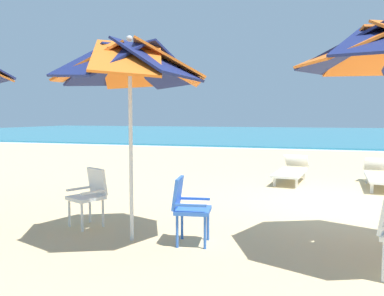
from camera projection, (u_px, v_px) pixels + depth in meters
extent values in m
plane|color=#D3B784|center=(346.00, 206.00, 7.23)|extent=(80.00, 80.00, 0.00)
cube|color=teal|center=(319.00, 133.00, 36.38)|extent=(80.00, 36.00, 0.10)
cube|color=white|center=(325.00, 150.00, 18.94)|extent=(80.00, 0.70, 0.01)
cube|color=orange|center=(376.00, 53.00, 4.95)|extent=(1.26, 1.36, 0.50)
cube|color=navy|center=(352.00, 50.00, 4.75)|extent=(1.34, 1.27, 0.50)
cube|color=orange|center=(356.00, 44.00, 4.33)|extent=(1.36, 1.26, 0.50)
cylinder|color=white|center=(384.00, 262.00, 3.89)|extent=(0.04, 0.04, 0.41)
cylinder|color=silver|center=(131.00, 160.00, 5.14)|extent=(0.05, 0.05, 2.16)
cube|color=orange|center=(168.00, 63.00, 5.09)|extent=(1.14, 1.06, 0.55)
cube|color=navy|center=(157.00, 67.00, 5.42)|extent=(1.07, 1.09, 0.55)
cube|color=orange|center=(132.00, 68.00, 5.53)|extent=(1.06, 1.14, 0.55)
cube|color=navy|center=(106.00, 66.00, 5.35)|extent=(1.09, 1.07, 0.55)
cube|color=orange|center=(91.00, 63.00, 4.99)|extent=(1.14, 1.06, 0.55)
cube|color=navy|center=(98.00, 59.00, 4.66)|extent=(1.07, 1.09, 0.55)
cube|color=orange|center=(127.00, 57.00, 4.55)|extent=(1.06, 1.14, 0.55)
cube|color=navy|center=(157.00, 60.00, 4.73)|extent=(1.09, 1.07, 0.55)
sphere|color=silver|center=(129.00, 39.00, 5.01)|extent=(0.08, 0.08, 0.08)
cube|color=blue|center=(193.00, 210.00, 5.04)|extent=(0.50, 0.50, 0.05)
cube|color=blue|center=(178.00, 193.00, 5.06)|extent=(0.16, 0.43, 0.40)
cube|color=blue|center=(195.00, 199.00, 5.23)|extent=(0.40, 0.10, 0.03)
cube|color=blue|center=(191.00, 205.00, 4.84)|extent=(0.40, 0.10, 0.03)
cylinder|color=blue|center=(208.00, 225.00, 5.21)|extent=(0.04, 0.04, 0.41)
cylinder|color=blue|center=(205.00, 233.00, 4.86)|extent=(0.04, 0.04, 0.41)
cylinder|color=blue|center=(182.00, 224.00, 5.26)|extent=(0.04, 0.04, 0.41)
cylinder|color=blue|center=(177.00, 231.00, 4.92)|extent=(0.04, 0.04, 0.41)
cube|color=white|center=(86.00, 198.00, 5.82)|extent=(0.59, 0.59, 0.05)
cube|color=white|center=(97.00, 181.00, 5.95)|extent=(0.42, 0.27, 0.40)
cube|color=white|center=(93.00, 192.00, 5.68)|extent=(0.21, 0.37, 0.03)
cube|color=white|center=(79.00, 189.00, 5.95)|extent=(0.21, 0.37, 0.03)
cylinder|color=white|center=(82.00, 217.00, 5.59)|extent=(0.04, 0.04, 0.41)
cylinder|color=white|center=(69.00, 213.00, 5.83)|extent=(0.04, 0.04, 0.41)
cylinder|color=white|center=(103.00, 213.00, 5.85)|extent=(0.04, 0.04, 0.41)
cylinder|color=white|center=(90.00, 209.00, 6.09)|extent=(0.04, 0.04, 0.41)
cube|color=white|center=(382.00, 178.00, 8.91)|extent=(0.73, 1.73, 0.06)
cube|color=white|center=(377.00, 164.00, 9.89)|extent=(0.63, 0.51, 0.36)
cube|color=white|center=(372.00, 188.00, 8.41)|extent=(0.06, 0.06, 0.22)
cube|color=white|center=(367.00, 179.00, 9.61)|extent=(0.06, 0.06, 0.22)
cube|color=white|center=(290.00, 173.00, 9.73)|extent=(0.82, 1.76, 0.06)
cube|color=white|center=(297.00, 161.00, 10.68)|extent=(0.66, 0.54, 0.36)
cube|color=white|center=(297.00, 183.00, 9.05)|extent=(0.06, 0.06, 0.22)
cube|color=white|center=(274.00, 181.00, 9.25)|extent=(0.06, 0.06, 0.22)
cube|color=white|center=(304.00, 175.00, 10.22)|extent=(0.06, 0.06, 0.22)
cube|color=white|center=(284.00, 174.00, 10.42)|extent=(0.06, 0.06, 0.22)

